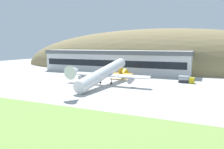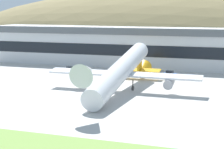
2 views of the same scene
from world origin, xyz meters
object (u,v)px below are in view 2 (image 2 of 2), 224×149
Objects in this scene: service_car_1 at (71,69)px; service_car_2 at (170,74)px; cargo_airplane at (122,71)px; service_car_0 at (136,73)px; traffic_cone_0 at (103,82)px; terminal_building at (117,44)px.

service_car_1 is 33.14m from service_car_2.
service_car_0 is at bearing 96.12° from cargo_airplane.
traffic_cone_0 is (-8.07, 8.62, -4.93)m from cargo_airplane.
service_car_1 is at bearing -122.75° from terminal_building.
terminal_building is 24.72× the size of service_car_0.
service_car_0 is at bearing -176.08° from service_car_2.
service_car_0 is at bearing -55.94° from terminal_building.
service_car_0 is 22.66m from service_car_1.
terminal_building is 164.02× the size of traffic_cone_0.
service_car_0 is (11.91, -17.62, -7.22)m from terminal_building.
service_car_2 is at bearing 72.95° from cargo_airplane.
cargo_airplane is 27.11m from service_car_2.
cargo_airplane is 88.46× the size of traffic_cone_0.
service_car_2 is 23.24m from traffic_cone_0.
terminal_building is 28.98m from service_car_2.
service_car_2 is 6.89× the size of traffic_cone_0.
traffic_cone_0 is (17.23, -17.17, -0.31)m from service_car_1.
service_car_2 is at bearing -0.40° from service_car_1.
traffic_cone_0 is at bearing -79.12° from terminal_building.
service_car_2 is at bearing -37.02° from terminal_building.
terminal_building reaches higher than service_car_0.
cargo_airplane is 13.33× the size of service_car_0.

